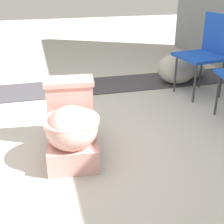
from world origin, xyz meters
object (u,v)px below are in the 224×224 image
at_px(toilet, 71,127).
at_px(boulder_near, 192,70).
at_px(boulder_far, 177,68).
at_px(folding_chair_left, 209,47).

bearing_deg(toilet, boulder_near, 135.67).
xyz_separation_m(boulder_near, boulder_far, (0.13, -0.28, 0.07)).
xyz_separation_m(toilet, folding_chair_left, (-0.88, 1.57, 0.29)).
distance_m(folding_chair_left, boulder_far, 0.54).
bearing_deg(folding_chair_left, boulder_far, -79.08).
xyz_separation_m(folding_chair_left, boulder_far, (-0.40, -0.14, -0.33)).
distance_m(toilet, folding_chair_left, 1.82).
height_order(folding_chair_left, boulder_near, folding_chair_left).
bearing_deg(boulder_far, toilet, -47.99).
distance_m(toilet, boulder_far, 1.91).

